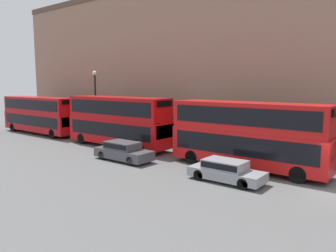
# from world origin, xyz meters

# --- Properties ---
(bus_leading) EXTENTS (2.59, 10.54, 4.47)m
(bus_leading) POSITION_xyz_m (1.60, 6.00, 2.46)
(bus_leading) COLOR red
(bus_leading) RESTS_ON ground
(bus_second_in_queue) EXTENTS (2.59, 10.77, 4.49)m
(bus_second_in_queue) POSITION_xyz_m (1.60, 18.39, 2.47)
(bus_second_in_queue) COLOR #B20C0F
(bus_second_in_queue) RESTS_ON ground
(bus_third_in_queue) EXTENTS (2.59, 11.45, 4.14)m
(bus_third_in_queue) POSITION_xyz_m (1.60, 31.13, 2.29)
(bus_third_in_queue) COLOR #A80F14
(bus_third_in_queue) RESTS_ON ground
(car_dark_sedan) EXTENTS (1.76, 4.41, 1.27)m
(car_dark_sedan) POSITION_xyz_m (-1.80, 5.76, 0.68)
(car_dark_sedan) COLOR gray
(car_dark_sedan) RESTS_ON ground
(car_hatchback) EXTENTS (1.80, 4.64, 1.40)m
(car_hatchback) POSITION_xyz_m (-1.80, 14.28, 0.74)
(car_hatchback) COLOR #47474C
(car_hatchback) RESTS_ON ground
(street_lamp) EXTENTS (0.44, 0.44, 6.93)m
(street_lamp) POSITION_xyz_m (3.21, 23.36, 4.25)
(street_lamp) COLOR black
(street_lamp) RESTS_ON ground
(pedestrian) EXTENTS (0.36, 0.36, 1.67)m
(pedestrian) POSITION_xyz_m (4.58, 28.77, 0.77)
(pedestrian) COLOR #334C6B
(pedestrian) RESTS_ON ground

